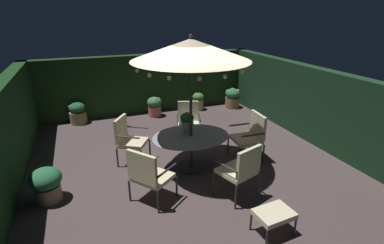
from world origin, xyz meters
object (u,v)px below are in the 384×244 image
patio_chair_northeast (251,134)px  potted_plant_right_near (232,98)px  ottoman_footrest (274,215)px  patio_chair_east (188,120)px  patio_chair_south (148,174)px  patio_chair_north (241,168)px  patio_umbrella (191,50)px  patio_dining_table (191,141)px  patio_chair_southeast (128,137)px  potted_plant_front_corner (154,106)px  potted_plant_back_left (78,113)px  potted_plant_back_right (198,101)px  centerpiece_planter (187,120)px  potted_plant_left_near (46,184)px

patio_chair_northeast → potted_plant_right_near: 3.61m
ottoman_footrest → potted_plant_right_near: size_ratio=0.89×
patio_chair_northeast → patio_chair_east: 1.65m
patio_chair_south → patio_chair_north: bearing=-17.1°
patio_umbrella → patio_chair_south: (-1.07, -0.82, -1.86)m
patio_dining_table → patio_chair_southeast: 1.35m
patio_chair_southeast → patio_chair_northeast: bearing=-18.0°
patio_chair_northeast → patio_chair_east: bearing=124.0°
ottoman_footrest → potted_plant_front_corner: (-0.36, 5.54, 0.00)m
patio_chair_east → potted_plant_back_left: (-2.55, 2.28, -0.25)m
potted_plant_back_left → patio_dining_table: bearing=-59.1°
patio_chair_north → ottoman_footrest: 0.96m
patio_chair_southeast → potted_plant_back_right: 3.86m
potted_plant_front_corner → potted_plant_back_right: size_ratio=1.08×
patio_chair_northeast → potted_plant_right_near: (1.39, 3.32, -0.26)m
patio_dining_table → patio_umbrella: patio_umbrella is taller
patio_chair_east → ottoman_footrest: size_ratio=1.72×
patio_chair_southeast → potted_plant_front_corner: size_ratio=1.68×
centerpiece_planter → potted_plant_back_left: 4.03m
patio_chair_northeast → potted_plant_back_left: bearing=133.6°
patio_dining_table → potted_plant_right_near: bearing=49.7°
potted_plant_right_near → centerpiece_planter: bearing=-132.1°
patio_chair_east → patio_dining_table: bearing=-108.4°
patio_dining_table → ottoman_footrest: 2.27m
centerpiece_planter → potted_plant_front_corner: bearing=88.3°
patio_chair_north → patio_chair_east: bearing=89.9°
patio_chair_south → patio_umbrella: bearing=37.4°
patio_chair_east → potted_plant_front_corner: bearing=99.4°
centerpiece_planter → patio_chair_southeast: bearing=155.6°
patio_chair_north → patio_chair_northeast: 1.51m
centerpiece_planter → patio_chair_north: 1.59m
patio_chair_southeast → potted_plant_back_left: 3.02m
patio_chair_southeast → potted_plant_back_right: bearing=45.0°
patio_chair_north → potted_plant_back_left: bearing=117.8°
potted_plant_back_left → patio_chair_northeast: bearing=-46.4°
patio_chair_northeast → potted_plant_front_corner: patio_chair_northeast is taller
patio_umbrella → potted_plant_right_near: 4.72m
patio_dining_table → patio_chair_northeast: size_ratio=1.51×
patio_chair_southeast → ottoman_footrest: (1.58, -2.92, -0.26)m
patio_chair_east → patio_chair_southeast: size_ratio=0.97×
patio_umbrella → potted_plant_back_right: 4.33m
potted_plant_right_near → potted_plant_back_left: bearing=176.2°
potted_plant_left_near → potted_plant_back_right: 5.57m
ottoman_footrest → potted_plant_right_near: 5.90m
centerpiece_planter → potted_plant_front_corner: (0.09, 3.14, -0.67)m
potted_plant_back_left → potted_plant_right_near: bearing=-3.8°
patio_chair_south → potted_plant_back_left: size_ratio=1.61×
centerpiece_planter → potted_plant_front_corner: 3.21m
patio_chair_south → ottoman_footrest: patio_chair_south is taller
patio_chair_northeast → potted_plant_back_right: patio_chair_northeast is taller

